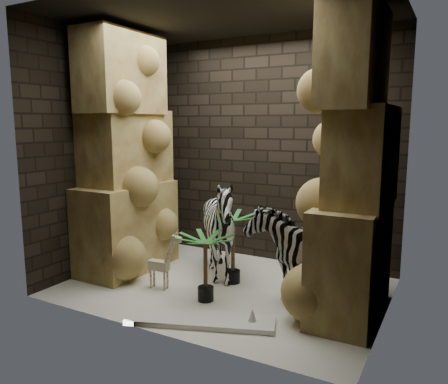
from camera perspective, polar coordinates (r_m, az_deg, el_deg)
The scene contains 14 objects.
floor at distance 5.10m, azimuth -0.12°, elevation -12.40°, with size 3.50×3.50×0.00m, color #EFEECD.
ceiling at distance 4.88m, azimuth -0.13°, elevation 22.47°, with size 3.50×3.50×0.00m, color black.
wall_back at distance 5.89m, azimuth 5.76°, elevation 5.44°, with size 3.50×3.50×0.00m, color black.
wall_front at distance 3.72m, azimuth -9.43°, elevation 3.28°, with size 3.50×3.50×0.00m, color black.
wall_left at distance 5.81m, azimuth -15.50°, elevation 5.11°, with size 3.00×3.00×0.00m, color black.
wall_right at distance 4.22m, azimuth 21.27°, elevation 3.45°, with size 3.00×3.00×0.00m, color black.
rock_pillar_left at distance 5.57m, azimuth -12.90°, elevation 5.05°, with size 0.68×1.30×3.00m, color #CEC06B, non-canonical shape.
rock_pillar_right at distance 4.27m, azimuth 16.87°, elevation 3.74°, with size 0.58×1.25×3.00m, color #CEC06B, non-canonical shape.
zebra_right at distance 4.83m, azimuth 9.32°, elevation -5.94°, with size 0.57×1.06×1.25m, color white.
zebra_left at distance 5.17m, azimuth -0.47°, elevation -5.57°, with size 1.00×1.24×1.12m, color white.
giraffe_toy at distance 5.02m, azimuth -8.57°, elevation -8.70°, with size 0.36×0.12×0.69m, color beige, non-canonical shape.
palm_front at distance 5.11m, azimuth 1.19°, elevation -7.33°, with size 0.36×0.36×0.85m, color #236E22, non-canonical shape.
palm_back at distance 4.63m, azimuth -2.44°, elevation -9.85°, with size 0.36×0.36×0.73m, color #236E22, non-canonical shape.
surfboard at distance 4.28m, azimuth -3.11°, elevation -16.42°, with size 1.40×0.34×0.05m, color white.
Camera 1 is at (2.28, -4.17, 1.87)m, focal length 34.83 mm.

